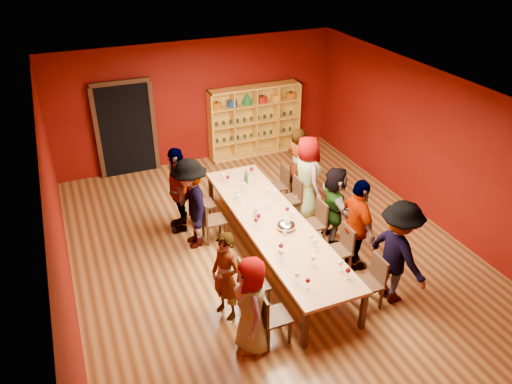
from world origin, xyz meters
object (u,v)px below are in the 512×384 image
(chair_person_right_4, at_px, (280,183))
(person_right_2, at_px, (335,205))
(chair_person_left_3, at_px, (210,218))
(person_right_0, at_px, (398,253))
(wine_bottle, at_px, (246,178))
(spittoon_bowl, at_px, (286,226))
(chair_person_right_1, at_px, (341,247))
(person_right_1, at_px, (357,226))
(chair_person_right_3, at_px, (293,196))
(chair_person_right_0, at_px, (372,279))
(person_left_1, at_px, (226,276))
(person_left_3, at_px, (191,204))
(chair_person_left_4, at_px, (200,202))
(shelving_unit, at_px, (254,117))
(person_left_4, at_px, (178,189))
(chair_person_right_2, at_px, (316,221))
(chair_person_left_0, at_px, (270,315))
(person_right_4, at_px, (298,165))
(tasting_table, at_px, (274,224))
(chair_person_left_1, at_px, (250,283))
(person_right_3, at_px, (307,177))
(person_left_0, at_px, (252,305))

(chair_person_right_4, bearing_deg, person_right_2, -76.77)
(chair_person_left_3, relative_size, person_right_0, 0.50)
(wine_bottle, bearing_deg, spittoon_bowl, -89.06)
(chair_person_right_1, relative_size, person_right_1, 0.51)
(chair_person_right_1, bearing_deg, spittoon_bowl, 146.78)
(chair_person_right_3, bearing_deg, chair_person_right_0, -90.00)
(person_left_1, bearing_deg, spittoon_bowl, 96.60)
(person_left_3, distance_m, chair_person_left_4, 0.83)
(shelving_unit, distance_m, chair_person_right_3, 3.31)
(person_right_1, relative_size, chair_person_right_4, 1.95)
(person_left_4, height_order, chair_person_right_2, person_left_4)
(chair_person_left_0, xyz_separation_m, person_right_1, (2.10, 1.03, 0.37))
(person_right_4, bearing_deg, chair_person_right_0, 154.14)
(tasting_table, relative_size, person_left_1, 3.01)
(chair_person_left_4, xyz_separation_m, chair_person_right_2, (1.82, -1.50, 0.00))
(chair_person_right_1, bearing_deg, wine_bottle, 109.86)
(chair_person_left_0, bearing_deg, person_left_4, 96.74)
(person_right_0, relative_size, chair_person_right_3, 2.02)
(chair_person_left_1, bearing_deg, chair_person_right_2, 32.80)
(person_left_1, distance_m, person_left_3, 2.03)
(person_left_3, relative_size, chair_person_right_3, 2.00)
(person_left_4, bearing_deg, spittoon_bowl, 45.16)
(shelving_unit, distance_m, chair_person_right_0, 6.11)
(shelving_unit, bearing_deg, chair_person_right_3, -98.56)
(chair_person_right_3, bearing_deg, chair_person_left_1, -129.98)
(chair_person_right_1, relative_size, wine_bottle, 2.82)
(chair_person_left_0, height_order, chair_person_left_4, same)
(chair_person_right_2, bearing_deg, person_right_2, 0.00)
(chair_person_left_0, bearing_deg, chair_person_right_2, 46.85)
(chair_person_left_3, height_order, person_left_3, person_left_3)
(person_right_3, height_order, person_right_4, person_right_3)
(person_left_3, height_order, chair_person_right_4, person_left_3)
(shelving_unit, xyz_separation_m, chair_person_left_4, (-2.31, -2.73, -0.49))
(person_left_1, relative_size, person_left_4, 0.85)
(chair_person_right_3, distance_m, chair_person_right_4, 0.60)
(tasting_table, bearing_deg, spittoon_bowl, -71.81)
(person_left_0, bearing_deg, chair_person_left_0, 98.22)
(tasting_table, distance_m, person_right_0, 2.21)
(person_right_2, distance_m, person_right_3, 1.01)
(person_left_0, distance_m, chair_person_left_4, 3.46)
(chair_person_left_3, distance_m, person_left_3, 0.52)
(person_right_2, bearing_deg, tasting_table, 100.12)
(chair_person_right_3, distance_m, person_right_3, 0.49)
(chair_person_right_1, xyz_separation_m, person_right_2, (0.38, 0.91, 0.27))
(person_left_1, bearing_deg, chair_person_right_2, 94.84)
(chair_person_left_4, distance_m, chair_person_right_1, 3.02)
(person_left_3, relative_size, person_right_4, 1.06)
(chair_person_right_1, distance_m, person_right_2, 1.02)
(person_right_0, distance_m, chair_person_right_1, 1.10)
(person_left_3, bearing_deg, person_right_1, 54.76)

